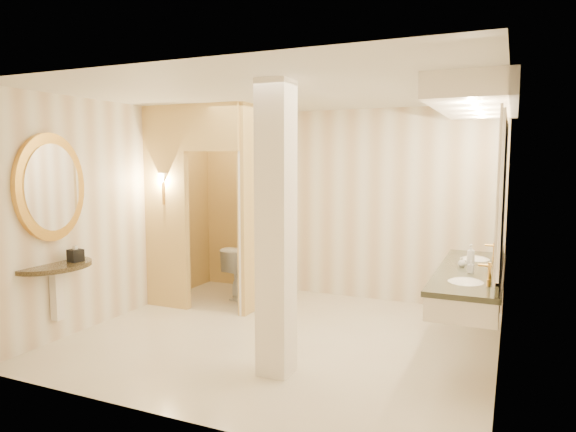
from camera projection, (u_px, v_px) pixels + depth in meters
name	position (u px, v px, depth m)	size (l,w,h in m)	color
floor	(282.00, 337.00, 5.78)	(4.50, 4.50, 0.00)	beige
ceiling	(282.00, 93.00, 5.48)	(4.50, 4.50, 0.00)	silver
wall_back	(339.00, 204.00, 7.45)	(4.50, 0.02, 2.70)	white
wall_front	(171.00, 247.00, 3.81)	(4.50, 0.02, 2.70)	white
wall_left	(122.00, 210.00, 6.53)	(0.02, 4.00, 2.70)	white
wall_right	(504.00, 230.00, 4.73)	(0.02, 4.00, 2.70)	white
toilet_closet	(236.00, 205.00, 6.96)	(1.50, 1.55, 2.70)	#DEBF74
wall_sconce	(163.00, 180.00, 6.75)	(0.14, 0.14, 0.42)	#B48539
vanity	(477.00, 196.00, 5.17)	(0.75, 2.40, 2.09)	white
console_shelf	(51.00, 221.00, 5.50)	(0.89, 0.89, 1.89)	black
pillar	(276.00, 231.00, 4.67)	(0.30, 0.30, 2.70)	white
tissue_box	(76.00, 255.00, 5.65)	(0.14, 0.14, 0.14)	black
toilet	(247.00, 271.00, 7.47)	(0.42, 0.74, 0.75)	white
soap_bottle_a	(471.00, 267.00, 5.08)	(0.06, 0.06, 0.12)	beige
soap_bottle_b	(462.00, 262.00, 5.36)	(0.08, 0.08, 0.11)	silver
soap_bottle_c	(471.00, 255.00, 5.43)	(0.09, 0.09, 0.23)	#C6B28C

